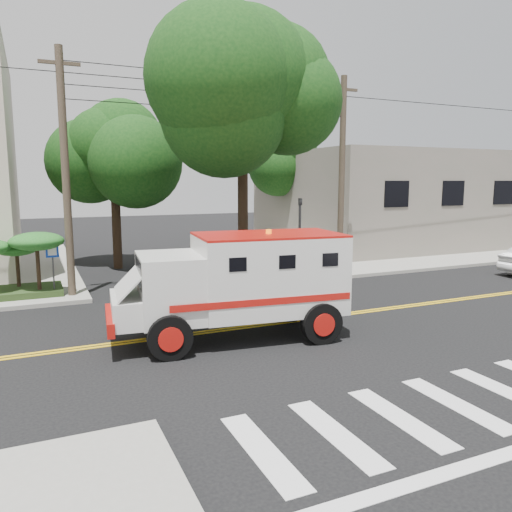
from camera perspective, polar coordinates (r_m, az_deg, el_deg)
name	(u,v)px	position (r m, az deg, el deg)	size (l,w,h in m)	color
ground	(279,323)	(15.57, 2.70, -7.62)	(100.00, 100.00, 0.00)	black
sidewalk_ne	(369,246)	(33.90, 12.82, 1.14)	(17.00, 17.00, 0.15)	gray
building_right	(384,199)	(34.96, 14.47, 6.37)	(14.00, 12.00, 6.00)	slate
utility_pole_left	(66,176)	(19.36, -20.92, 8.49)	(0.28, 0.28, 9.00)	#382D23
utility_pole_right	(342,177)	(23.50, 9.76, 8.85)	(0.28, 0.28, 9.00)	#382D23
tree_main	(255,111)	(21.58, -0.13, 16.20)	(6.08, 5.70, 9.85)	black
tree_left	(121,152)	(25.48, -15.18, 11.42)	(4.48, 4.20, 7.70)	black
tree_right	(292,153)	(33.07, 4.14, 11.61)	(4.80, 4.50, 8.20)	black
traffic_signal	(300,230)	(21.79, 5.02, 2.98)	(0.15, 0.18, 3.60)	#3F3F42
accessibility_sign	(53,263)	(19.73, -22.20, -0.73)	(0.45, 0.10, 2.02)	#3F3F42
palm_planter	(15,256)	(20.14, -25.80, 0.03)	(3.52, 2.63, 2.36)	#1E3314
armored_truck	(240,280)	(13.73, -1.82, -2.73)	(6.59, 3.16, 2.90)	silver
pedestrian_a	(333,256)	(22.73, 8.84, 0.00)	(0.61, 0.40, 1.68)	gray
pedestrian_b	(338,254)	(23.47, 9.34, 0.20)	(0.79, 0.62, 1.63)	gray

